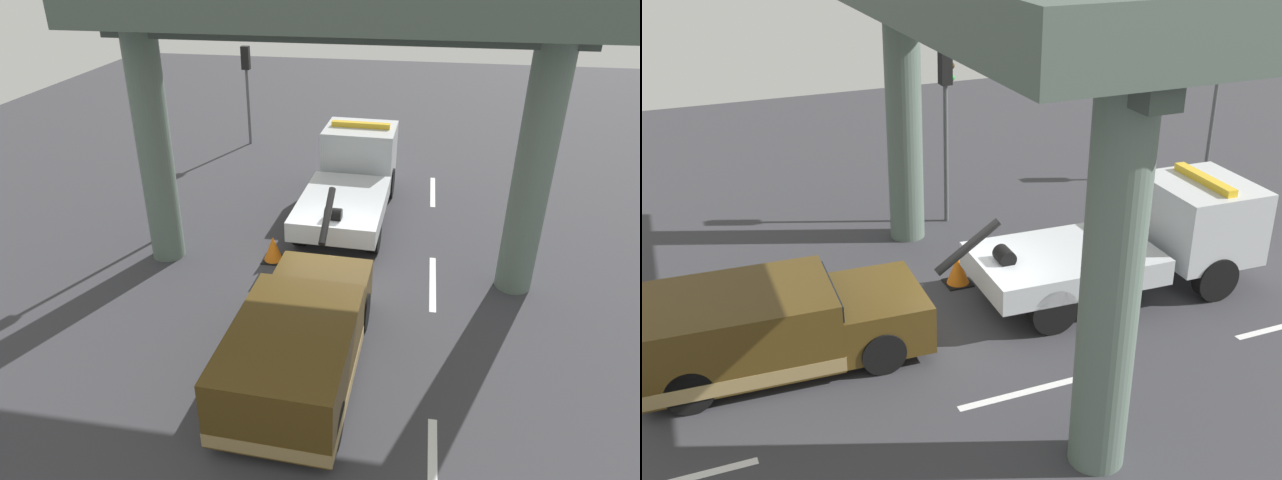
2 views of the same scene
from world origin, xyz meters
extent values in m
cube|color=#38383D|center=(0.00, 0.00, -0.05)|extent=(60.00, 40.00, 0.10)
cube|color=silver|center=(-6.00, -2.61, 0.00)|extent=(2.60, 0.16, 0.01)
cube|color=silver|center=(0.00, -2.61, 0.00)|extent=(2.60, 0.16, 0.01)
cube|color=silver|center=(6.00, -2.61, 0.00)|extent=(2.60, 0.16, 0.01)
cube|color=silver|center=(2.21, 0.04, 0.93)|extent=(3.92, 2.54, 0.55)
cube|color=silver|center=(5.53, -0.08, 1.48)|extent=(2.13, 2.38, 1.65)
cube|color=black|center=(6.15, -0.10, 1.84)|extent=(0.14, 2.21, 0.66)
cube|color=maroon|center=(2.25, 1.25, 0.84)|extent=(3.65, 0.15, 0.20)
cylinder|color=black|center=(0.02, 0.12, 1.66)|extent=(1.42, 0.23, 1.07)
cylinder|color=black|center=(0.82, 0.09, 1.32)|extent=(0.38, 0.46, 0.36)
cube|color=yellow|center=(5.53, -0.08, 2.38)|extent=(0.31, 1.93, 0.16)
cylinder|color=black|center=(5.37, 0.97, 0.50)|extent=(1.01, 0.36, 1.00)
cylinder|color=black|center=(5.30, -1.11, 0.50)|extent=(1.01, 0.36, 1.00)
cylinder|color=black|center=(1.48, 1.11, 0.50)|extent=(1.01, 0.36, 1.00)
cylinder|color=black|center=(1.40, -0.97, 0.50)|extent=(1.01, 0.36, 1.00)
cube|color=#4C3814|center=(-4.55, 0.02, 0.91)|extent=(3.53, 2.32, 1.35)
cube|color=#4C3814|center=(-1.96, -0.07, 0.71)|extent=(1.80, 2.17, 0.95)
cube|color=black|center=(-2.81, -0.04, 1.20)|extent=(0.13, 1.94, 0.59)
cube|color=#9E8451|center=(-4.55, 0.02, 0.41)|extent=(3.55, 2.34, 0.28)
cylinder|color=black|center=(-2.08, 0.89, 0.42)|extent=(0.85, 0.31, 0.84)
cylinder|color=black|center=(-2.15, -1.02, 0.42)|extent=(0.85, 0.31, 0.84)
cylinder|color=black|center=(-5.47, 1.02, 0.42)|extent=(0.85, 0.31, 0.84)
cylinder|color=black|center=(-5.54, -0.90, 0.42)|extent=(0.85, 0.31, 0.84)
cylinder|color=#596B60|center=(0.22, 4.58, 3.05)|extent=(0.87, 0.87, 6.11)
cylinder|color=#596B60|center=(0.22, -4.58, 3.05)|extent=(0.87, 0.87, 6.11)
cube|color=#4B5B52|center=(0.22, 0.00, 6.61)|extent=(3.60, 11.16, 0.99)
cube|color=#3E4A43|center=(0.22, 0.00, 5.93)|extent=(0.50, 10.76, 0.36)
cylinder|color=#515456|center=(1.50, 5.10, 1.85)|extent=(0.12, 0.12, 3.69)
cube|color=black|center=(1.50, 5.10, 4.14)|extent=(0.28, 0.32, 0.90)
sphere|color=#360605|center=(1.66, 5.10, 4.44)|extent=(0.18, 0.18, 0.18)
sphere|color=#3A2D06|center=(1.66, 5.10, 4.14)|extent=(0.18, 0.18, 0.18)
sphere|color=green|center=(1.66, 5.10, 3.84)|extent=(0.18, 0.18, 0.18)
cylinder|color=#515456|center=(10.00, 5.10, 1.55)|extent=(0.12, 0.12, 3.10)
cube|color=black|center=(10.00, 5.10, 3.55)|extent=(0.28, 0.32, 0.90)
sphere|color=#360605|center=(10.16, 5.10, 3.85)|extent=(0.18, 0.18, 0.18)
sphere|color=#3A2D06|center=(10.16, 5.10, 3.55)|extent=(0.18, 0.18, 0.18)
sphere|color=green|center=(10.16, 5.10, 3.25)|extent=(0.18, 0.18, 0.18)
cone|color=orange|center=(0.43, 1.66, 0.35)|extent=(0.54, 0.54, 0.70)
cube|color=black|center=(0.43, 1.66, 0.01)|extent=(0.59, 0.59, 0.03)
camera|label=1|loc=(-12.46, -1.91, 7.71)|focal=31.66mm
camera|label=2|loc=(-5.37, -12.63, 8.21)|focal=43.26mm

